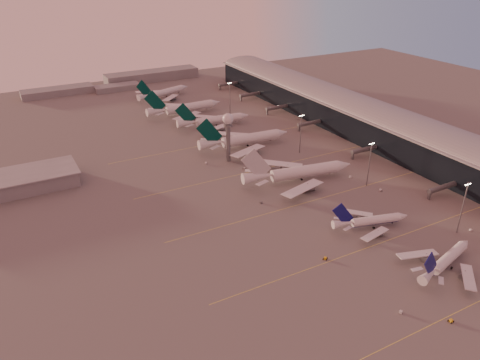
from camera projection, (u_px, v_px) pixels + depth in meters
ground at (357, 270)px, 184.30m from camera, size 700.00×700.00×0.00m
taxiway_markings at (328, 195)px, 241.36m from camera, size 180.00×185.25×0.02m
terminal at (371, 122)px, 312.96m from camera, size 57.00×362.00×23.04m
radar_tower at (228, 128)px, 271.79m from camera, size 6.40×6.40×31.10m
mast_a at (463, 206)px, 203.29m from camera, size 3.60×0.56×25.00m
mast_b at (370, 162)px, 245.33m from camera, size 3.60×0.56×25.00m
mast_c at (301, 132)px, 286.50m from camera, size 3.60×0.56×25.00m
mast_d at (230, 96)px, 356.53m from camera, size 3.60×0.56×25.00m
distant_horizon at (126, 81)px, 439.86m from camera, size 165.00×37.50×9.00m
narrowbody_near at (446, 262)px, 183.99m from camera, size 39.61×31.21×15.79m
narrowbody_mid at (370, 222)px, 211.57m from camera, size 37.35×29.43×14.88m
widebody_white at (299, 175)px, 254.26m from camera, size 64.52×51.29×22.84m
greentail_a at (245, 141)px, 298.74m from camera, size 63.06×50.78×22.90m
greentail_b at (214, 122)px, 334.44m from camera, size 55.53×44.67×20.18m
greentail_c at (185, 110)px, 358.95m from camera, size 61.75×49.86×22.43m
greentail_d at (164, 94)px, 400.23m from camera, size 52.19×41.44×19.73m
gsv_truck_a at (402, 310)px, 162.31m from camera, size 5.64×3.76×2.15m
gsv_tug_near at (451, 321)px, 158.40m from camera, size 2.28×3.60×1.00m
gsv_catering_a at (472, 227)px, 209.55m from camera, size 5.11×3.49×3.85m
gsv_tug_mid at (325, 258)px, 190.63m from camera, size 3.84×4.15×1.02m
gsv_truck_b at (381, 189)px, 245.07m from camera, size 6.02×2.83×2.34m
gsv_truck_c at (261, 201)px, 233.25m from camera, size 5.79×4.43×2.23m
gsv_catering_b at (351, 174)px, 258.81m from camera, size 5.85×4.16×4.39m
gsv_tug_far at (244, 169)px, 269.45m from camera, size 3.74×4.00×0.99m
gsv_truck_d at (206, 162)px, 276.58m from camera, size 4.27×6.22×2.37m
gsv_tug_hangar at (260, 134)px, 320.40m from camera, size 3.85×3.48×0.94m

